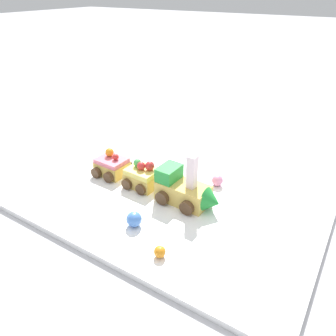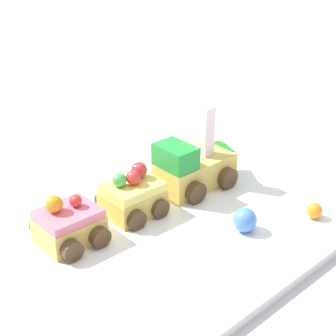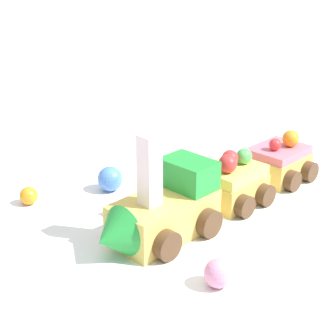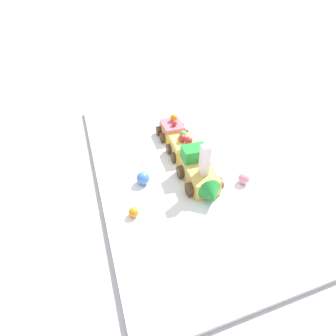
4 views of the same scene
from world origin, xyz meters
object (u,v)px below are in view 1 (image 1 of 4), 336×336
(cake_car_lemon, at_px, (143,177))
(gumball_orange, at_px, (160,252))
(cake_car_strawberry, at_px, (112,166))
(cake_train_locomotive, at_px, (187,191))
(gumball_pink, at_px, (217,180))
(gumball_blue, at_px, (134,219))

(cake_car_lemon, xyz_separation_m, gumball_orange, (0.16, -0.17, -0.01))
(cake_car_strawberry, xyz_separation_m, gumball_orange, (0.25, -0.17, -0.01))
(cake_train_locomotive, distance_m, cake_car_lemon, 0.12)
(cake_train_locomotive, xyz_separation_m, gumball_pink, (0.03, 0.09, -0.02))
(gumball_orange, height_order, gumball_pink, gumball_pink)
(gumball_orange, distance_m, gumball_pink, 0.25)
(cake_car_lemon, height_order, gumball_pink, cake_car_lemon)
(cake_car_strawberry, xyz_separation_m, gumball_pink, (0.24, 0.09, -0.01))
(cake_car_lemon, bearing_deg, cake_train_locomotive, -0.14)
(cake_train_locomotive, bearing_deg, cake_car_strawberry, 179.90)
(cake_train_locomotive, distance_m, gumball_pink, 0.10)
(cake_car_lemon, distance_m, cake_car_strawberry, 0.09)
(gumball_blue, bearing_deg, gumball_orange, -25.88)
(gumball_blue, xyz_separation_m, gumball_pink, (0.07, 0.21, -0.00))
(cake_car_strawberry, distance_m, gumball_orange, 0.30)
(cake_train_locomotive, bearing_deg, gumball_blue, -108.54)
(cake_train_locomotive, height_order, gumball_orange, cake_train_locomotive)
(gumball_orange, bearing_deg, cake_car_strawberry, 145.83)
(gumball_pink, bearing_deg, cake_car_strawberry, -160.03)
(cake_train_locomotive, height_order, gumball_blue, cake_train_locomotive)
(gumball_pink, bearing_deg, cake_train_locomotive, -105.79)
(cake_car_lemon, bearing_deg, gumball_pink, 34.53)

